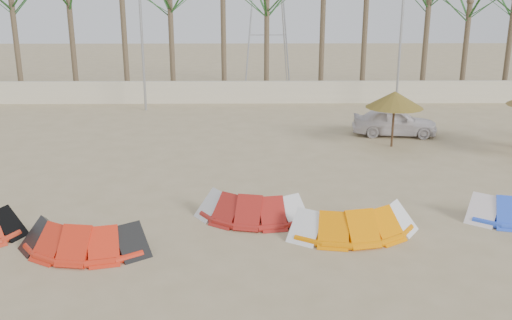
{
  "coord_description": "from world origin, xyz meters",
  "views": [
    {
      "loc": [
        -0.19,
        -11.35,
        6.55
      ],
      "look_at": [
        0.0,
        6.0,
        1.3
      ],
      "focal_mm": 40.0,
      "sensor_mm": 36.0,
      "label": 1
    }
  ],
  "objects_px": {
    "kite_orange": "(353,217)",
    "car": "(394,122)",
    "parasol_left": "(395,100)",
    "kite_red_mid": "(86,233)",
    "kite_red_right": "(252,203)"
  },
  "relations": [
    {
      "from": "kite_orange",
      "to": "car",
      "type": "distance_m",
      "value": 11.48
    },
    {
      "from": "parasol_left",
      "to": "kite_red_mid",
      "type": "bearing_deg",
      "value": -136.49
    },
    {
      "from": "kite_red_mid",
      "to": "kite_orange",
      "type": "height_order",
      "value": "same"
    },
    {
      "from": "kite_orange",
      "to": "parasol_left",
      "type": "bearing_deg",
      "value": 69.92
    },
    {
      "from": "kite_red_mid",
      "to": "kite_orange",
      "type": "relative_size",
      "value": 0.93
    },
    {
      "from": "kite_red_mid",
      "to": "kite_red_right",
      "type": "bearing_deg",
      "value": 25.74
    },
    {
      "from": "kite_red_mid",
      "to": "car",
      "type": "bearing_deg",
      "value": 47.19
    },
    {
      "from": "parasol_left",
      "to": "kite_orange",
      "type": "bearing_deg",
      "value": -110.08
    },
    {
      "from": "kite_red_mid",
      "to": "kite_red_right",
      "type": "xyz_separation_m",
      "value": [
        4.34,
        2.09,
        -0.0
      ]
    },
    {
      "from": "kite_red_right",
      "to": "car",
      "type": "distance_m",
      "value": 11.78
    },
    {
      "from": "kite_red_mid",
      "to": "kite_red_right",
      "type": "relative_size",
      "value": 1.01
    },
    {
      "from": "kite_red_mid",
      "to": "kite_orange",
      "type": "xyz_separation_m",
      "value": [
        7.15,
        1.01,
        0.0
      ]
    },
    {
      "from": "kite_red_right",
      "to": "kite_orange",
      "type": "distance_m",
      "value": 3.02
    },
    {
      "from": "kite_red_mid",
      "to": "kite_orange",
      "type": "bearing_deg",
      "value": 8.03
    },
    {
      "from": "car",
      "to": "kite_red_mid",
      "type": "bearing_deg",
      "value": 143.91
    }
  ]
}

